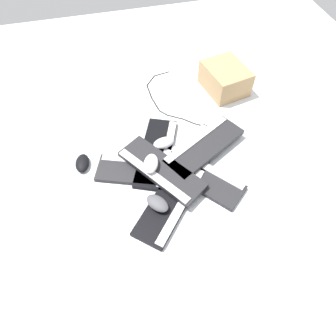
{
  "coord_description": "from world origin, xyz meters",
  "views": [
    {
      "loc": [
        0.16,
        0.79,
        1.19
      ],
      "look_at": [
        -0.04,
        -0.01,
        0.03
      ],
      "focal_mm": 32.0,
      "sensor_mm": 36.0,
      "label": 1
    }
  ],
  "objects_px": {
    "keyboard_1": "(171,201)",
    "keyboard_3": "(194,158)",
    "keyboard_5": "(204,146)",
    "mouse_2": "(157,203)",
    "keyboard_2": "(199,175)",
    "keyboard_4": "(157,152)",
    "mouse_1": "(164,143)",
    "keyboard_0": "(143,171)",
    "mouse_3": "(82,163)",
    "keyboard_6": "(161,170)",
    "mouse_0": "(151,163)",
    "cardboard_box": "(225,78)"
  },
  "relations": [
    {
      "from": "keyboard_2",
      "to": "keyboard_6",
      "type": "xyz_separation_m",
      "value": [
        0.17,
        -0.05,
        0.03
      ]
    },
    {
      "from": "keyboard_6",
      "to": "mouse_3",
      "type": "distance_m",
      "value": 0.39
    },
    {
      "from": "keyboard_3",
      "to": "keyboard_5",
      "type": "bearing_deg",
      "value": -150.63
    },
    {
      "from": "keyboard_4",
      "to": "cardboard_box",
      "type": "relative_size",
      "value": 1.78
    },
    {
      "from": "keyboard_5",
      "to": "mouse_1",
      "type": "distance_m",
      "value": 0.2
    },
    {
      "from": "keyboard_2",
      "to": "keyboard_6",
      "type": "relative_size",
      "value": 0.96
    },
    {
      "from": "keyboard_2",
      "to": "mouse_0",
      "type": "relative_size",
      "value": 3.93
    },
    {
      "from": "keyboard_3",
      "to": "mouse_1",
      "type": "relative_size",
      "value": 3.86
    },
    {
      "from": "mouse_0",
      "to": "mouse_3",
      "type": "relative_size",
      "value": 1.0
    },
    {
      "from": "keyboard_1",
      "to": "keyboard_3",
      "type": "xyz_separation_m",
      "value": [
        -0.17,
        -0.21,
        0.0
      ]
    },
    {
      "from": "keyboard_1",
      "to": "keyboard_6",
      "type": "relative_size",
      "value": 0.96
    },
    {
      "from": "keyboard_2",
      "to": "keyboard_6",
      "type": "height_order",
      "value": "keyboard_6"
    },
    {
      "from": "keyboard_4",
      "to": "keyboard_5",
      "type": "height_order",
      "value": "keyboard_5"
    },
    {
      "from": "keyboard_5",
      "to": "cardboard_box",
      "type": "distance_m",
      "value": 0.51
    },
    {
      "from": "keyboard_4",
      "to": "mouse_2",
      "type": "xyz_separation_m",
      "value": [
        0.07,
        0.3,
        0.04
      ]
    },
    {
      "from": "keyboard_3",
      "to": "mouse_2",
      "type": "height_order",
      "value": "mouse_2"
    },
    {
      "from": "keyboard_1",
      "to": "keyboard_3",
      "type": "height_order",
      "value": "same"
    },
    {
      "from": "keyboard_5",
      "to": "cardboard_box",
      "type": "height_order",
      "value": "cardboard_box"
    },
    {
      "from": "keyboard_0",
      "to": "mouse_3",
      "type": "bearing_deg",
      "value": -22.4
    },
    {
      "from": "mouse_2",
      "to": "keyboard_2",
      "type": "bearing_deg",
      "value": -98.91
    },
    {
      "from": "keyboard_1",
      "to": "mouse_3",
      "type": "height_order",
      "value": "mouse_3"
    },
    {
      "from": "keyboard_2",
      "to": "cardboard_box",
      "type": "xyz_separation_m",
      "value": [
        -0.34,
        -0.58,
        0.06
      ]
    },
    {
      "from": "keyboard_3",
      "to": "mouse_2",
      "type": "xyz_separation_m",
      "value": [
        0.24,
        0.23,
        0.04
      ]
    },
    {
      "from": "keyboard_0",
      "to": "mouse_0",
      "type": "relative_size",
      "value": 4.22
    },
    {
      "from": "keyboard_4",
      "to": "mouse_1",
      "type": "xyz_separation_m",
      "value": [
        -0.04,
        -0.02,
        0.04
      ]
    },
    {
      "from": "keyboard_3",
      "to": "mouse_2",
      "type": "distance_m",
      "value": 0.33
    },
    {
      "from": "keyboard_4",
      "to": "mouse_1",
      "type": "bearing_deg",
      "value": -151.03
    },
    {
      "from": "keyboard_0",
      "to": "mouse_2",
      "type": "distance_m",
      "value": 0.21
    },
    {
      "from": "mouse_1",
      "to": "mouse_2",
      "type": "distance_m",
      "value": 0.34
    },
    {
      "from": "keyboard_1",
      "to": "mouse_0",
      "type": "relative_size",
      "value": 3.89
    },
    {
      "from": "keyboard_2",
      "to": "keyboard_5",
      "type": "distance_m",
      "value": 0.16
    },
    {
      "from": "keyboard_1",
      "to": "keyboard_0",
      "type": "bearing_deg",
      "value": -65.6
    },
    {
      "from": "keyboard_4",
      "to": "keyboard_1",
      "type": "bearing_deg",
      "value": 89.46
    },
    {
      "from": "keyboard_3",
      "to": "keyboard_5",
      "type": "height_order",
      "value": "keyboard_5"
    },
    {
      "from": "keyboard_0",
      "to": "keyboard_4",
      "type": "bearing_deg",
      "value": -133.59
    },
    {
      "from": "keyboard_1",
      "to": "keyboard_6",
      "type": "height_order",
      "value": "keyboard_6"
    },
    {
      "from": "keyboard_3",
      "to": "keyboard_5",
      "type": "relative_size",
      "value": 0.93
    },
    {
      "from": "mouse_1",
      "to": "mouse_2",
      "type": "bearing_deg",
      "value": -117.94
    },
    {
      "from": "keyboard_6",
      "to": "mouse_0",
      "type": "bearing_deg",
      "value": -25.25
    },
    {
      "from": "keyboard_3",
      "to": "keyboard_0",
      "type": "bearing_deg",
      "value": 3.84
    },
    {
      "from": "keyboard_3",
      "to": "cardboard_box",
      "type": "relative_size",
      "value": 1.63
    },
    {
      "from": "mouse_3",
      "to": "keyboard_1",
      "type": "bearing_deg",
      "value": 57.92
    },
    {
      "from": "keyboard_2",
      "to": "mouse_2",
      "type": "bearing_deg",
      "value": 27.61
    },
    {
      "from": "keyboard_2",
      "to": "mouse_3",
      "type": "bearing_deg",
      "value": -20.89
    },
    {
      "from": "keyboard_2",
      "to": "mouse_0",
      "type": "xyz_separation_m",
      "value": [
        0.21,
        -0.07,
        0.07
      ]
    },
    {
      "from": "keyboard_2",
      "to": "keyboard_5",
      "type": "relative_size",
      "value": 0.95
    },
    {
      "from": "keyboard_1",
      "to": "mouse_2",
      "type": "relative_size",
      "value": 3.89
    },
    {
      "from": "keyboard_5",
      "to": "mouse_0",
      "type": "relative_size",
      "value": 4.16
    },
    {
      "from": "mouse_0",
      "to": "keyboard_6",
      "type": "bearing_deg",
      "value": -96.76
    },
    {
      "from": "keyboard_4",
      "to": "keyboard_6",
      "type": "relative_size",
      "value": 1.03
    }
  ]
}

